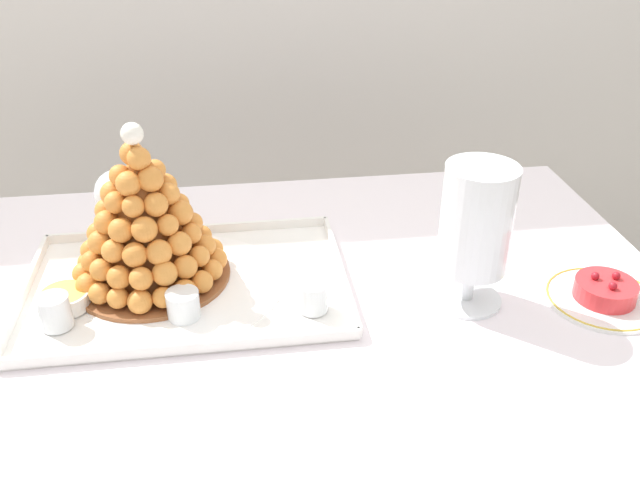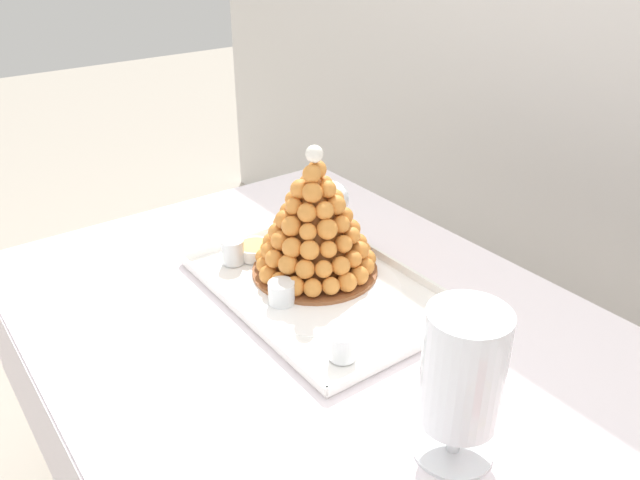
{
  "view_description": "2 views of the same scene",
  "coord_description": "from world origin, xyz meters",
  "px_view_note": "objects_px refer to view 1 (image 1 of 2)",
  "views": [
    {
      "loc": [
        -0.04,
        -0.93,
        1.45
      ],
      "look_at": [
        0.08,
        -0.04,
        0.93
      ],
      "focal_mm": 37.76,
      "sensor_mm": 36.0,
      "label": 1
    },
    {
      "loc": [
        0.78,
        -0.6,
        1.51
      ],
      "look_at": [
        -0.09,
        0.04,
        0.94
      ],
      "focal_mm": 35.89,
      "sensor_mm": 36.0,
      "label": 2
    }
  ],
  "objects_px": {
    "dessert_cup_mid_left": "(183,306)",
    "serving_tray": "(187,285)",
    "dessert_cup_centre": "(313,298)",
    "creme_brulee_ramekin": "(65,298)",
    "croquembouche": "(145,222)",
    "fruit_tart_plate": "(604,294)",
    "macaron_goblet": "(476,223)",
    "wine_glass": "(119,195)",
    "dessert_cup_left": "(55,313)"
  },
  "relations": [
    {
      "from": "dessert_cup_left",
      "to": "dessert_cup_centre",
      "type": "xyz_separation_m",
      "value": [
        0.41,
        -0.01,
        -0.0
      ]
    },
    {
      "from": "creme_brulee_ramekin",
      "to": "fruit_tart_plate",
      "type": "bearing_deg",
      "value": -6.15
    },
    {
      "from": "creme_brulee_ramekin",
      "to": "dessert_cup_left",
      "type": "bearing_deg",
      "value": -93.4
    },
    {
      "from": "croquembouche",
      "to": "dessert_cup_centre",
      "type": "height_order",
      "value": "croquembouche"
    },
    {
      "from": "croquembouche",
      "to": "fruit_tart_plate",
      "type": "xyz_separation_m",
      "value": [
        0.76,
        -0.17,
        -0.11
      ]
    },
    {
      "from": "dessert_cup_centre",
      "to": "creme_brulee_ramekin",
      "type": "bearing_deg",
      "value": 170.83
    },
    {
      "from": "serving_tray",
      "to": "fruit_tart_plate",
      "type": "xyz_separation_m",
      "value": [
        0.7,
        -0.14,
        0.01
      ]
    },
    {
      "from": "dessert_cup_centre",
      "to": "wine_glass",
      "type": "relative_size",
      "value": 0.28
    },
    {
      "from": "dessert_cup_left",
      "to": "dessert_cup_centre",
      "type": "distance_m",
      "value": 0.41
    },
    {
      "from": "fruit_tart_plate",
      "to": "wine_glass",
      "type": "relative_size",
      "value": 1.06
    },
    {
      "from": "fruit_tart_plate",
      "to": "creme_brulee_ramekin",
      "type": "bearing_deg",
      "value": 173.85
    },
    {
      "from": "dessert_cup_mid_left",
      "to": "fruit_tart_plate",
      "type": "height_order",
      "value": "dessert_cup_mid_left"
    },
    {
      "from": "dessert_cup_mid_left",
      "to": "dessert_cup_centre",
      "type": "relative_size",
      "value": 1.07
    },
    {
      "from": "dessert_cup_mid_left",
      "to": "serving_tray",
      "type": "bearing_deg",
      "value": 89.78
    },
    {
      "from": "macaron_goblet",
      "to": "wine_glass",
      "type": "xyz_separation_m",
      "value": [
        -0.58,
        0.21,
        -0.01
      ]
    },
    {
      "from": "creme_brulee_ramekin",
      "to": "wine_glass",
      "type": "distance_m",
      "value": 0.2
    },
    {
      "from": "croquembouche",
      "to": "dessert_cup_mid_left",
      "type": "bearing_deg",
      "value": -64.46
    },
    {
      "from": "serving_tray",
      "to": "wine_glass",
      "type": "xyz_separation_m",
      "value": [
        -0.11,
        0.11,
        0.13
      ]
    },
    {
      "from": "serving_tray",
      "to": "fruit_tart_plate",
      "type": "distance_m",
      "value": 0.72
    },
    {
      "from": "croquembouche",
      "to": "serving_tray",
      "type": "bearing_deg",
      "value": -26.69
    },
    {
      "from": "dessert_cup_centre",
      "to": "wine_glass",
      "type": "height_order",
      "value": "wine_glass"
    },
    {
      "from": "dessert_cup_mid_left",
      "to": "wine_glass",
      "type": "bearing_deg",
      "value": 118.42
    },
    {
      "from": "wine_glass",
      "to": "dessert_cup_centre",
      "type": "bearing_deg",
      "value": -33.51
    },
    {
      "from": "dessert_cup_left",
      "to": "fruit_tart_plate",
      "type": "height_order",
      "value": "dessert_cup_left"
    },
    {
      "from": "dessert_cup_left",
      "to": "creme_brulee_ramekin",
      "type": "distance_m",
      "value": 0.06
    },
    {
      "from": "serving_tray",
      "to": "dessert_cup_centre",
      "type": "bearing_deg",
      "value": -26.38
    },
    {
      "from": "macaron_goblet",
      "to": "wine_glass",
      "type": "relative_size",
      "value": 1.35
    },
    {
      "from": "dessert_cup_centre",
      "to": "fruit_tart_plate",
      "type": "bearing_deg",
      "value": -3.64
    },
    {
      "from": "fruit_tart_plate",
      "to": "serving_tray",
      "type": "bearing_deg",
      "value": 169.1
    },
    {
      "from": "dessert_cup_centre",
      "to": "dessert_cup_mid_left",
      "type": "bearing_deg",
      "value": 177.48
    },
    {
      "from": "dessert_cup_mid_left",
      "to": "creme_brulee_ramekin",
      "type": "xyz_separation_m",
      "value": [
        -0.2,
        0.06,
        -0.01
      ]
    },
    {
      "from": "serving_tray",
      "to": "dessert_cup_centre",
      "type": "distance_m",
      "value": 0.24
    },
    {
      "from": "croquembouche",
      "to": "creme_brulee_ramekin",
      "type": "xyz_separation_m",
      "value": [
        -0.14,
        -0.07,
        -0.1
      ]
    },
    {
      "from": "dessert_cup_mid_left",
      "to": "macaron_goblet",
      "type": "relative_size",
      "value": 0.22
    },
    {
      "from": "serving_tray",
      "to": "wine_glass",
      "type": "distance_m",
      "value": 0.2
    },
    {
      "from": "wine_glass",
      "to": "macaron_goblet",
      "type": "bearing_deg",
      "value": -19.86
    },
    {
      "from": "dessert_cup_mid_left",
      "to": "macaron_goblet",
      "type": "xyz_separation_m",
      "value": [
        0.47,
        -0.01,
        0.12
      ]
    },
    {
      "from": "macaron_goblet",
      "to": "wine_glass",
      "type": "height_order",
      "value": "macaron_goblet"
    },
    {
      "from": "dessert_cup_left",
      "to": "dessert_cup_mid_left",
      "type": "relative_size",
      "value": 1.03
    },
    {
      "from": "macaron_goblet",
      "to": "fruit_tart_plate",
      "type": "height_order",
      "value": "macaron_goblet"
    },
    {
      "from": "dessert_cup_left",
      "to": "creme_brulee_ramekin",
      "type": "bearing_deg",
      "value": 86.6
    },
    {
      "from": "serving_tray",
      "to": "creme_brulee_ramekin",
      "type": "relative_size",
      "value": 6.58
    },
    {
      "from": "croquembouche",
      "to": "creme_brulee_ramekin",
      "type": "bearing_deg",
      "value": -153.15
    },
    {
      "from": "dessert_cup_mid_left",
      "to": "dessert_cup_centre",
      "type": "distance_m",
      "value": 0.21
    },
    {
      "from": "croquembouche",
      "to": "dessert_cup_left",
      "type": "height_order",
      "value": "croquembouche"
    },
    {
      "from": "serving_tray",
      "to": "dessert_cup_centre",
      "type": "relative_size",
      "value": 10.99
    },
    {
      "from": "macaron_goblet",
      "to": "fruit_tart_plate",
      "type": "xyz_separation_m",
      "value": [
        0.23,
        -0.03,
        -0.14
      ]
    },
    {
      "from": "serving_tray",
      "to": "dessert_cup_mid_left",
      "type": "height_order",
      "value": "dessert_cup_mid_left"
    },
    {
      "from": "macaron_goblet",
      "to": "fruit_tart_plate",
      "type": "bearing_deg",
      "value": -8.06
    },
    {
      "from": "wine_glass",
      "to": "dessert_cup_mid_left",
      "type": "bearing_deg",
      "value": -61.58
    }
  ]
}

